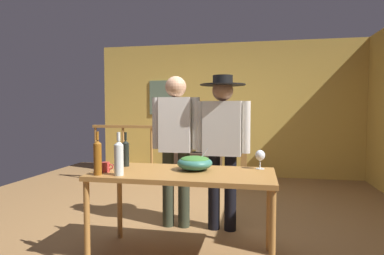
# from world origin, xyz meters

# --- Properties ---
(ground_plane) EXTENTS (7.41, 7.41, 0.00)m
(ground_plane) POSITION_xyz_m (0.00, 0.00, 0.00)
(ground_plane) COLOR olive
(back_wall) EXTENTS (5.19, 0.10, 2.62)m
(back_wall) POSITION_xyz_m (0.00, 2.85, 1.31)
(back_wall) COLOR gold
(back_wall) RESTS_ON ground_plane
(framed_picture) EXTENTS (0.62, 0.03, 0.69)m
(framed_picture) POSITION_xyz_m (-1.28, 2.79, 1.56)
(framed_picture) COLOR slate
(stair_railing) EXTENTS (2.81, 0.10, 1.08)m
(stair_railing) POSITION_xyz_m (-0.53, 1.90, 0.67)
(stair_railing) COLOR #9E6B33
(stair_railing) RESTS_ON ground_plane
(tv_console) EXTENTS (0.90, 0.40, 0.49)m
(tv_console) POSITION_xyz_m (-0.53, 2.50, 0.24)
(tv_console) COLOR #38281E
(tv_console) RESTS_ON ground_plane
(flat_screen_tv) EXTENTS (0.70, 0.12, 0.53)m
(flat_screen_tv) POSITION_xyz_m (-0.53, 2.47, 0.80)
(flat_screen_tv) COLOR black
(flat_screen_tv) RESTS_ON tv_console
(serving_table) EXTENTS (1.57, 0.73, 0.78)m
(serving_table) POSITION_xyz_m (-0.04, -0.88, 0.70)
(serving_table) COLOR #9E6B33
(serving_table) RESTS_ON ground_plane
(salad_bowl) EXTENTS (0.32, 0.32, 0.20)m
(salad_bowl) POSITION_xyz_m (0.04, -0.78, 0.85)
(salad_bowl) COLOR #337060
(salad_bowl) RESTS_ON serving_table
(wine_glass) EXTENTS (0.09, 0.09, 0.17)m
(wine_glass) POSITION_xyz_m (0.61, -0.61, 0.90)
(wine_glass) COLOR silver
(wine_glass) RESTS_ON serving_table
(wine_bottle_clear) EXTENTS (0.08, 0.08, 0.36)m
(wine_bottle_clear) POSITION_xyz_m (-0.53, -1.13, 0.93)
(wine_bottle_clear) COLOR silver
(wine_bottle_clear) RESTS_ON serving_table
(wine_bottle_dark) EXTENTS (0.06, 0.06, 0.33)m
(wine_bottle_dark) POSITION_xyz_m (-0.64, -0.72, 0.91)
(wine_bottle_dark) COLOR black
(wine_bottle_dark) RESTS_ON serving_table
(wine_bottle_amber) EXTENTS (0.07, 0.07, 0.36)m
(wine_bottle_amber) POSITION_xyz_m (-0.71, -1.15, 0.93)
(wine_bottle_amber) COLOR brown
(wine_bottle_amber) RESTS_ON serving_table
(mug_red) EXTENTS (0.11, 0.07, 0.09)m
(mug_red) POSITION_xyz_m (-0.70, -1.02, 0.82)
(mug_red) COLOR #B7332D
(mug_red) RESTS_ON serving_table
(person_standing_left) EXTENTS (0.54, 0.23, 1.69)m
(person_standing_left) POSITION_xyz_m (-0.30, -0.12, 0.99)
(person_standing_left) COLOR #2D3323
(person_standing_left) RESTS_ON ground_plane
(person_standing_right) EXTENTS (0.59, 0.49, 1.68)m
(person_standing_right) POSITION_xyz_m (0.22, -0.12, 1.01)
(person_standing_right) COLOR black
(person_standing_right) RESTS_ON ground_plane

